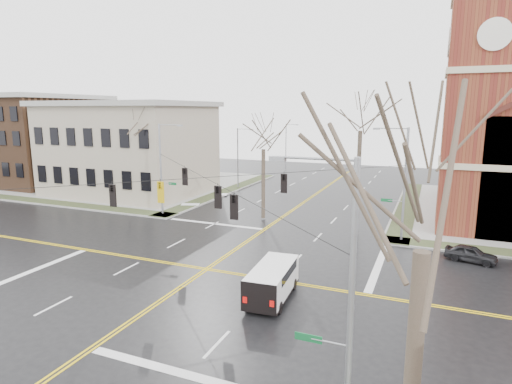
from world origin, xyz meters
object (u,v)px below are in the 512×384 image
at_px(signal_pole_ne, 403,181).
at_px(signal_pole_se, 346,295).
at_px(streetlight_north_a, 239,156).
at_px(cargo_van, 273,279).
at_px(tree_ne, 361,124).
at_px(signal_pole_nw, 162,167).
at_px(streetlight_north_b, 287,145).
at_px(tree_nw_near, 263,145).
at_px(tree_nw_far, 142,131).
at_px(tree_se, 424,228).
at_px(parked_car_a, 471,254).

height_order(signal_pole_ne, signal_pole_se, same).
distance_m(signal_pole_se, streetlight_north_a, 45.20).
bearing_deg(cargo_van, signal_pole_ne, 63.50).
distance_m(cargo_van, tree_ne, 18.11).
height_order(signal_pole_nw, tree_ne, tree_ne).
xyz_separation_m(cargo_van, tree_ne, (1.89, 16.05, 8.17)).
xyz_separation_m(signal_pole_se, streetlight_north_b, (-21.97, 59.50, -0.48)).
bearing_deg(tree_nw_near, streetlight_north_b, 105.07).
height_order(streetlight_north_b, tree_nw_far, tree_nw_far).
height_order(signal_pole_ne, cargo_van, signal_pole_ne).
height_order(streetlight_north_a, tree_se, tree_se).
bearing_deg(cargo_van, streetlight_north_a, 114.07).
height_order(cargo_van, tree_ne, tree_ne).
bearing_deg(streetlight_north_b, parked_car_a, -55.67).
bearing_deg(streetlight_north_b, signal_pole_nw, -91.05).
xyz_separation_m(streetlight_north_a, tree_ne, (18.16, -14.30, 4.82)).
height_order(signal_pole_nw, tree_nw_near, tree_nw_near).
bearing_deg(signal_pole_se, tree_se, -56.72).
bearing_deg(tree_nw_far, streetlight_north_a, 73.30).
xyz_separation_m(signal_pole_nw, tree_ne, (18.82, 2.20, 4.34)).
bearing_deg(signal_pole_nw, streetlight_north_b, 88.95).
bearing_deg(cargo_van, streetlight_north_b, 103.79).
xyz_separation_m(signal_pole_se, tree_ne, (-3.82, 25.20, 4.34)).
bearing_deg(tree_nw_far, signal_pole_se, -43.36).
height_order(streetlight_north_a, streetlight_north_b, same).
relative_size(signal_pole_nw, tree_ne, 0.70).
relative_size(signal_pole_se, streetlight_north_a, 1.12).
bearing_deg(cargo_van, signal_pole_nw, 136.59).
bearing_deg(cargo_van, signal_pole_se, -62.13).
relative_size(signal_pole_nw, tree_nw_near, 0.90).
xyz_separation_m(signal_pole_ne, tree_nw_far, (-26.36, 1.89, 3.35)).
relative_size(streetlight_north_a, tree_ne, 0.62).
xyz_separation_m(cargo_van, tree_nw_near, (-7.05, 16.14, 6.14)).
relative_size(streetlight_north_a, parked_car_a, 2.35).
height_order(signal_pole_se, tree_se, tree_se).
bearing_deg(tree_nw_near, tree_se, -62.45).
bearing_deg(signal_pole_nw, tree_se, -46.63).
xyz_separation_m(signal_pole_nw, tree_nw_far, (-3.71, 1.89, 3.35)).
height_order(streetlight_north_b, parked_car_a, streetlight_north_b).
distance_m(signal_pole_ne, tree_ne, 6.18).
bearing_deg(tree_nw_far, tree_nw_near, 1.64).
bearing_deg(parked_car_a, tree_nw_near, 87.03).
distance_m(signal_pole_se, cargo_van, 11.44).
relative_size(cargo_van, tree_ne, 0.40).
bearing_deg(signal_pole_nw, tree_nw_near, 12.99).
xyz_separation_m(signal_pole_ne, cargo_van, (-5.71, -13.86, -3.83)).
distance_m(cargo_van, tree_se, 16.16).
height_order(signal_pole_se, streetlight_north_b, signal_pole_se).
bearing_deg(streetlight_north_a, parked_car_a, -35.91).
relative_size(cargo_van, parked_car_a, 1.50).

